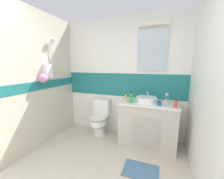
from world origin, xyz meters
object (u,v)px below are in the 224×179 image
Objects in this scene: sink_basin at (146,99)px; mouthwash_bottle at (131,97)px; soap_dispenser at (176,104)px; toilet at (100,118)px; toothbrush_cup at (166,102)px; hair_gel_jar at (159,103)px; toothpaste_tube_upright at (126,98)px.

mouthwash_bottle is at bearing -147.04° from sink_basin.
toilet is at bearing 170.90° from soap_dispenser.
toothbrush_cup is 3.01× the size of hair_gel_jar.
sink_basin reaches higher than hair_gel_jar.
toothbrush_cup is 1.07× the size of mouthwash_bottle.
toothbrush_cup is 0.70m from toothpaste_tube_upright.
toilet is (-0.99, 0.05, -0.54)m from sink_basin.
sink_basin is 1.88× the size of toothbrush_cup.
toothbrush_cup reaches higher than soap_dispenser.
sink_basin is at bearing 158.89° from soap_dispenser.
toilet is 3.51× the size of toothbrush_cup.
toothpaste_tube_upright is (-0.84, 0.04, 0.03)m from soap_dispenser.
toilet is at bearing 177.10° from sink_basin.
toilet is 1.45m from toothbrush_cup.
mouthwash_bottle is (-0.73, 0.02, 0.05)m from soap_dispenser.
soap_dispenser is (0.14, -0.03, -0.01)m from toothbrush_cup.
sink_basin is 5.68× the size of hair_gel_jar.
hair_gel_jar is 0.35× the size of mouthwash_bottle.
toothbrush_cup is at bearing -8.78° from toilet.
sink_basin is at bearing -2.90° from toilet.
hair_gel_jar is at bearing -33.11° from sink_basin.
toilet is 4.53× the size of toothpaste_tube_upright.
mouthwash_bottle is (-0.48, -0.01, 0.07)m from hair_gel_jar.
toothbrush_cup is at bearing 167.91° from soap_dispenser.
sink_basin is 2.89× the size of soap_dispenser.
toothpaste_tube_upright is at bearing 179.49° from toothbrush_cup.
soap_dispenser is 0.84× the size of toothpaste_tube_upright.
toothbrush_cup is at bearing 0.79° from mouthwash_bottle.
sink_basin is 2.43× the size of toothpaste_tube_upright.
sink_basin is 2.01× the size of mouthwash_bottle.
mouthwash_bottle reaches higher than soap_dispenser.
toothpaste_tube_upright is at bearing -17.50° from toilet.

